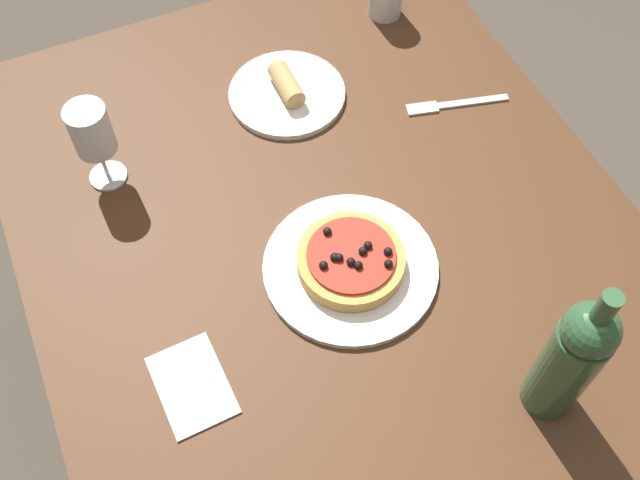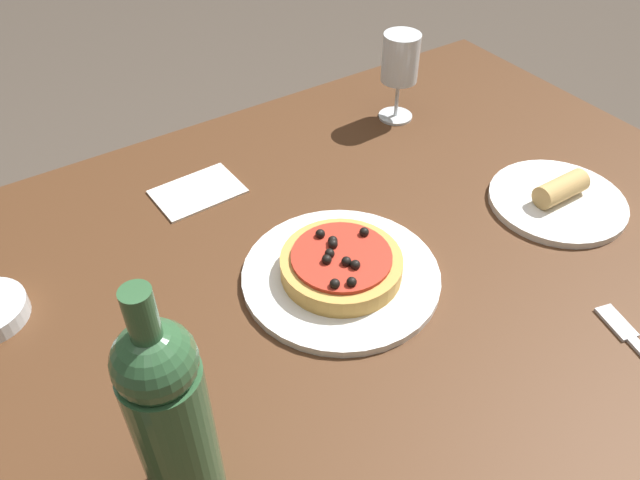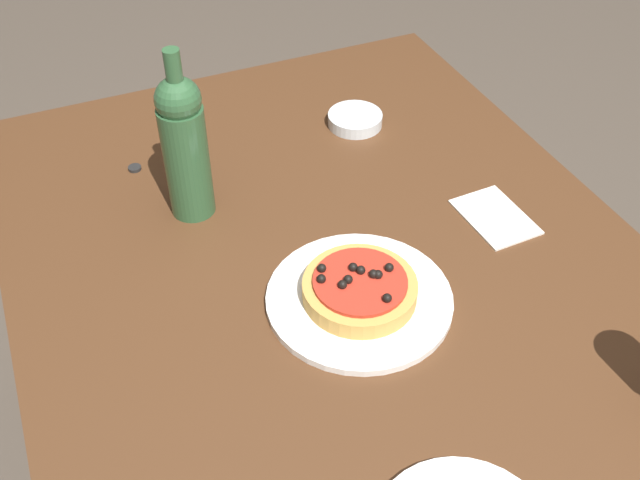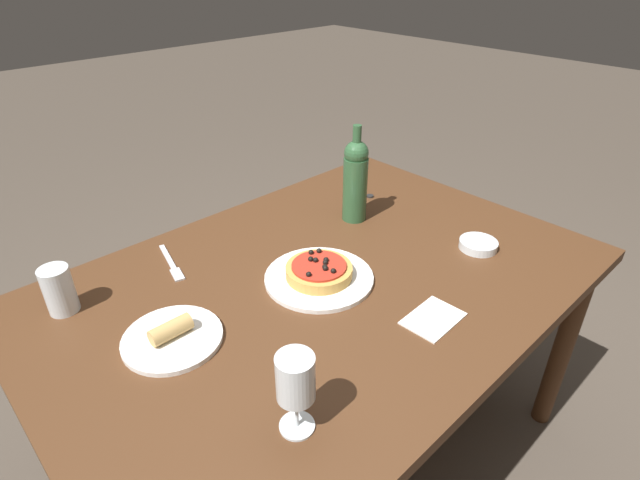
% 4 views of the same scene
% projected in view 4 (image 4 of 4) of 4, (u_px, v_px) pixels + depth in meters
% --- Properties ---
extents(ground_plane, '(14.00, 14.00, 0.00)m').
position_uv_depth(ground_plane, '(322.00, 450.00, 1.67)').
color(ground_plane, '#4C4238').
extents(dining_table, '(1.44, 0.99, 0.70)m').
position_uv_depth(dining_table, '(323.00, 300.00, 1.34)').
color(dining_table, '#4C2D19').
rests_on(dining_table, ground_plane).
extents(dinner_plate, '(0.28, 0.28, 0.01)m').
position_uv_depth(dinner_plate, '(318.00, 277.00, 1.30)').
color(dinner_plate, white).
rests_on(dinner_plate, dining_table).
extents(pizza, '(0.17, 0.17, 0.05)m').
position_uv_depth(pizza, '(318.00, 270.00, 1.28)').
color(pizza, gold).
rests_on(pizza, dinner_plate).
extents(wine_glass, '(0.07, 0.07, 0.17)m').
position_uv_depth(wine_glass, '(295.00, 380.00, 0.84)').
color(wine_glass, silver).
rests_on(wine_glass, dining_table).
extents(wine_bottle, '(0.08, 0.08, 0.30)m').
position_uv_depth(wine_bottle, '(355.00, 179.00, 1.52)').
color(wine_bottle, '#2D5633').
rests_on(wine_bottle, dining_table).
extents(water_cup, '(0.07, 0.07, 0.12)m').
position_uv_depth(water_cup, '(59.00, 290.00, 1.16)').
color(water_cup, silver).
rests_on(water_cup, dining_table).
extents(side_bowl, '(0.11, 0.11, 0.02)m').
position_uv_depth(side_bowl, '(478.00, 245.00, 1.42)').
color(side_bowl, silver).
rests_on(side_bowl, dining_table).
extents(fork, '(0.07, 0.19, 0.00)m').
position_uv_depth(fork, '(172.00, 265.00, 1.35)').
color(fork, silver).
rests_on(fork, dining_table).
extents(side_plate, '(0.22, 0.22, 0.05)m').
position_uv_depth(side_plate, '(172.00, 337.00, 1.09)').
color(side_plate, white).
rests_on(side_plate, dining_table).
extents(paper_napkin, '(0.15, 0.10, 0.00)m').
position_uv_depth(paper_napkin, '(433.00, 319.00, 1.16)').
color(paper_napkin, silver).
rests_on(paper_napkin, dining_table).
extents(bottle_cap, '(0.02, 0.02, 0.01)m').
position_uv_depth(bottle_cap, '(370.00, 196.00, 1.72)').
color(bottle_cap, black).
rests_on(bottle_cap, dining_table).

